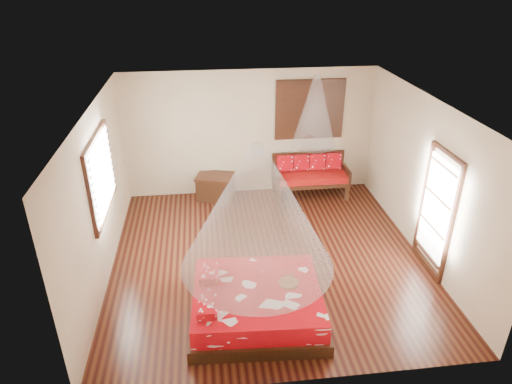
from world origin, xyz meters
TOP-DOWN VIEW (x-y plane):
  - room at (0.00, 0.00)m, footprint 5.54×5.54m
  - bed at (-0.40, -1.50)m, footprint 2.06×1.88m
  - daybed at (1.30, 2.38)m, footprint 1.67×0.74m
  - storage_chest at (-0.83, 2.45)m, footprint 0.94×0.79m
  - shutter_panel at (1.30, 2.72)m, footprint 1.52×0.06m
  - window_left at (-2.71, 0.20)m, footprint 0.10×1.74m
  - glazed_door at (2.72, -0.60)m, footprint 0.08×1.02m
  - wine_tray at (0.10, -1.41)m, footprint 0.30×0.30m
  - mosquito_net_main at (-0.38, -1.50)m, footprint 2.15×2.15m
  - mosquito_net_daybed at (1.30, 2.25)m, footprint 0.93×0.93m

SIDE VIEW (x-z plane):
  - bed at x=-0.40m, z-range -0.06..0.57m
  - storage_chest at x=-0.83m, z-range 0.00..0.56m
  - daybed at x=1.30m, z-range 0.05..0.99m
  - wine_tray at x=0.10m, z-range 0.45..0.68m
  - glazed_door at x=2.72m, z-range -0.01..2.15m
  - room at x=0.00m, z-range -0.02..2.82m
  - window_left at x=-2.71m, z-range 1.03..2.37m
  - mosquito_net_main at x=-0.38m, z-range 0.95..2.75m
  - shutter_panel at x=1.30m, z-range 1.24..2.56m
  - mosquito_net_daybed at x=1.30m, z-range 1.25..2.75m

